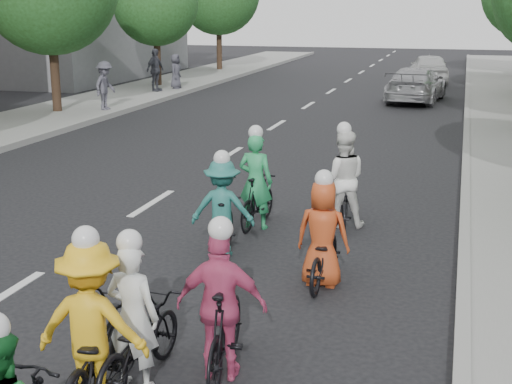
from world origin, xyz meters
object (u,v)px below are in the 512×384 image
at_px(cyclist_3, 223,318).
at_px(follow_car_trail, 429,68).
at_px(follow_car_lead, 416,85).
at_px(cyclist_7, 223,215).
at_px(spectator_2, 176,71).
at_px(spectator_0, 105,86).
at_px(spectator_1, 155,70).
at_px(cyclist_2, 95,340).
at_px(cyclist_6, 343,188).
at_px(cyclist_5, 257,192).
at_px(cyclist_4, 323,245).
at_px(cyclist_0, 137,335).

height_order(cyclist_3, follow_car_trail, cyclist_3).
distance_m(cyclist_3, follow_car_lead, 23.40).
xyz_separation_m(cyclist_7, spectator_2, (-9.16, 20.27, 0.27)).
bearing_deg(spectator_0, spectator_2, 5.17).
distance_m(follow_car_trail, spectator_1, 14.17).
relative_size(cyclist_3, spectator_0, 1.03).
xyz_separation_m(cyclist_2, cyclist_6, (1.35, 6.61, -0.00)).
height_order(follow_car_trail, spectator_1, spectator_1).
distance_m(cyclist_5, spectator_1, 20.00).
xyz_separation_m(cyclist_3, cyclist_6, (0.32, 5.72, 0.02)).
height_order(cyclist_5, spectator_2, cyclist_5).
distance_m(cyclist_5, follow_car_lead, 18.27).
xyz_separation_m(follow_car_trail, spectator_0, (-10.76, -14.28, 0.28)).
bearing_deg(cyclist_2, cyclist_5, -97.00).
relative_size(cyclist_4, follow_car_trail, 0.39).
height_order(cyclist_3, cyclist_7, cyclist_3).
bearing_deg(follow_car_trail, cyclist_2, 79.65).
xyz_separation_m(cyclist_3, cyclist_4, (0.52, 2.85, -0.08)).
distance_m(cyclist_2, cyclist_6, 6.74).
distance_m(follow_car_lead, follow_car_trail, 7.74).
distance_m(cyclist_4, spectator_0, 17.67).
distance_m(cyclist_4, cyclist_6, 2.88).
distance_m(follow_car_lead, spectator_1, 11.29).
bearing_deg(cyclist_5, follow_car_lead, -89.81).
relative_size(spectator_0, spectator_2, 1.12).
xyz_separation_m(cyclist_4, spectator_1, (-11.37, 19.82, 0.50)).
bearing_deg(spectator_0, cyclist_0, -147.35).
height_order(cyclist_7, spectator_0, spectator_0).
distance_m(cyclist_2, follow_car_lead, 24.33).
height_order(cyclist_4, spectator_2, spectator_2).
xyz_separation_m(cyclist_3, cyclist_7, (-1.23, 3.62, 0.00)).
bearing_deg(cyclist_5, cyclist_3, 107.38).
distance_m(cyclist_0, spectator_1, 25.19).
height_order(cyclist_0, spectator_0, spectator_0).
relative_size(cyclist_0, cyclist_2, 0.86).
distance_m(cyclist_7, follow_car_trail, 27.57).
distance_m(cyclist_3, spectator_0, 19.73).
bearing_deg(cyclist_2, cyclist_3, -147.41).
height_order(cyclist_2, spectator_0, spectator_0).
bearing_deg(spectator_0, follow_car_trail, -32.99).
height_order(cyclist_2, follow_car_lead, cyclist_2).
bearing_deg(spectator_2, follow_car_lead, -96.60).
height_order(spectator_1, spectator_2, spectator_1).
height_order(cyclist_2, cyclist_4, cyclist_2).
distance_m(cyclist_7, spectator_2, 22.24).
height_order(cyclist_3, spectator_2, cyclist_3).
bearing_deg(cyclist_6, follow_car_lead, -101.44).
xyz_separation_m(cyclist_0, follow_car_trail, (1.33, 31.56, 0.19)).
relative_size(cyclist_3, spectator_2, 1.15).
xyz_separation_m(cyclist_5, spectator_1, (-9.71, 17.48, 0.44)).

